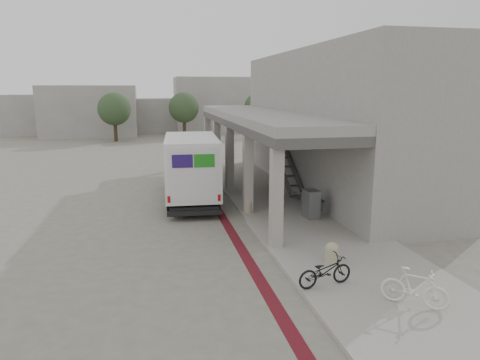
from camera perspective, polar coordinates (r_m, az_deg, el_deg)
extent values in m
plane|color=#6B675C|center=(17.11, -5.47, -5.50)|extent=(120.00, 120.00, 0.00)
cube|color=#59111A|center=(19.14, -3.20, -3.54)|extent=(0.35, 40.00, 0.01)
cube|color=gray|center=(17.96, 7.34, -4.49)|extent=(4.40, 28.00, 0.12)
cube|color=gray|center=(22.72, 11.83, 7.65)|extent=(4.30, 17.00, 7.00)
cube|color=#494744|center=(21.48, 2.56, 7.65)|extent=(3.40, 16.90, 0.35)
cube|color=gray|center=(21.45, 2.57, 8.59)|extent=(3.40, 16.90, 0.35)
cube|color=gray|center=(50.65, -19.34, 8.68)|extent=(10.00, 6.00, 5.50)
cube|color=gray|center=(54.31, -11.36, 8.51)|extent=(8.00, 6.00, 4.00)
cube|color=gray|center=(52.83, -3.66, 9.98)|extent=(9.00, 6.00, 6.50)
cube|color=gray|center=(54.67, -25.23, 7.89)|extent=(7.00, 5.00, 4.50)
cylinder|color=#38281C|center=(44.51, -16.27, 6.50)|extent=(0.36, 0.36, 2.40)
sphere|color=#2B3D23|center=(44.37, -16.43, 9.06)|extent=(3.20, 3.20, 3.20)
cylinder|color=#38281C|center=(46.54, -7.43, 7.10)|extent=(0.36, 0.36, 2.40)
sphere|color=#2B3D23|center=(46.42, -7.49, 9.56)|extent=(3.20, 3.20, 3.20)
cylinder|color=#38281C|center=(46.90, 2.54, 7.22)|extent=(0.36, 0.36, 2.40)
sphere|color=#2B3D23|center=(46.78, 2.56, 9.67)|extent=(3.20, 3.20, 3.20)
cube|color=black|center=(20.35, -6.45, -1.57)|extent=(2.43, 6.73, 0.28)
cube|color=silver|center=(19.22, -6.47, 2.08)|extent=(2.59, 5.05, 2.45)
cube|color=silver|center=(22.46, -6.74, 3.15)|extent=(2.38, 1.94, 2.17)
cube|color=silver|center=(23.57, -6.76, 1.59)|extent=(2.11, 0.71, 0.75)
cube|color=black|center=(23.13, -6.82, 4.70)|extent=(2.10, 0.60, 0.99)
cube|color=black|center=(17.08, -6.07, -4.38)|extent=(2.18, 0.38, 0.17)
cube|color=#26135A|center=(19.81, -9.86, 3.52)|extent=(0.11, 1.32, 0.71)
cube|color=#1D7E1B|center=(18.41, -9.97, 2.88)|extent=(0.11, 1.32, 0.71)
cube|color=#26135A|center=(16.67, -7.69, 2.50)|extent=(0.80, 0.08, 0.52)
cube|color=#1D7E1B|center=(16.70, -4.78, 2.58)|extent=(0.80, 0.08, 0.52)
cylinder|color=black|center=(22.73, -9.16, -0.08)|extent=(0.32, 0.87, 0.85)
cylinder|color=black|center=(22.78, -4.17, 0.07)|extent=(0.32, 0.87, 0.85)
cylinder|color=black|center=(18.51, -9.33, -2.88)|extent=(0.32, 0.87, 0.85)
cylinder|color=black|center=(18.57, -3.20, -2.69)|extent=(0.32, 0.87, 0.85)
cube|color=slate|center=(18.34, 11.22, -3.37)|extent=(0.44, 0.14, 0.43)
cube|color=slate|center=(19.79, 8.74, -2.14)|extent=(0.44, 0.14, 0.43)
cube|color=#12382A|center=(18.93, 9.53, -2.08)|extent=(0.37, 2.06, 0.05)
cube|color=#12382A|center=(19.00, 9.96, -2.04)|extent=(0.37, 2.06, 0.05)
cube|color=#12382A|center=(19.08, 10.38, -2.00)|extent=(0.37, 2.06, 0.05)
cylinder|color=#9D9677|center=(13.09, 12.12, -9.81)|extent=(0.42, 0.42, 0.42)
sphere|color=#9D9677|center=(13.02, 12.16, -8.96)|extent=(0.42, 0.42, 0.42)
cylinder|color=gray|center=(17.78, 1.09, -3.73)|extent=(0.37, 0.37, 0.37)
sphere|color=gray|center=(17.73, 1.09, -3.15)|extent=(0.37, 0.37, 0.37)
cube|color=slate|center=(17.20, 9.47, -3.16)|extent=(0.56, 0.71, 1.12)
imported|color=black|center=(11.52, 11.28, -11.83)|extent=(1.62, 0.80, 0.81)
imported|color=silver|center=(11.11, 22.26, -13.13)|extent=(1.47, 1.33, 0.93)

